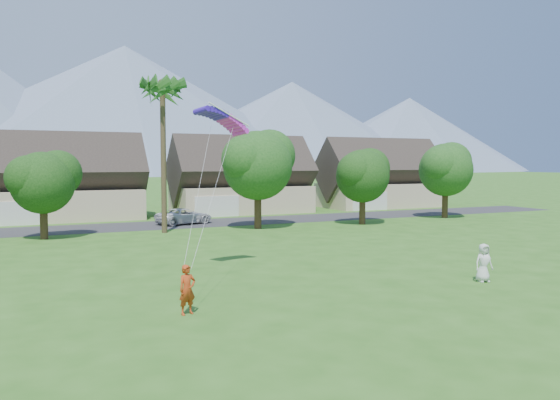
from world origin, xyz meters
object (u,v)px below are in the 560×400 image
kite_flyer (187,290)px  parafoil_kite (223,117)px  watcher (484,263)px  parked_car (184,216)px

kite_flyer → parafoil_kite: size_ratio=0.59×
parafoil_kite → watcher: bearing=-55.8°
watcher → kite_flyer: bearing=-172.5°
kite_flyer → parked_car: (7.44, 29.67, -0.21)m
parked_car → parafoil_kite: (-3.69, -22.69, 7.31)m
parked_car → parafoil_kite: size_ratio=1.63×
watcher → parafoil_kite: 14.78m
watcher → parafoil_kite: (-10.69, 7.31, 7.13)m
watcher → parked_car: (-6.99, 30.00, -0.19)m
kite_flyer → parked_car: size_ratio=0.36×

